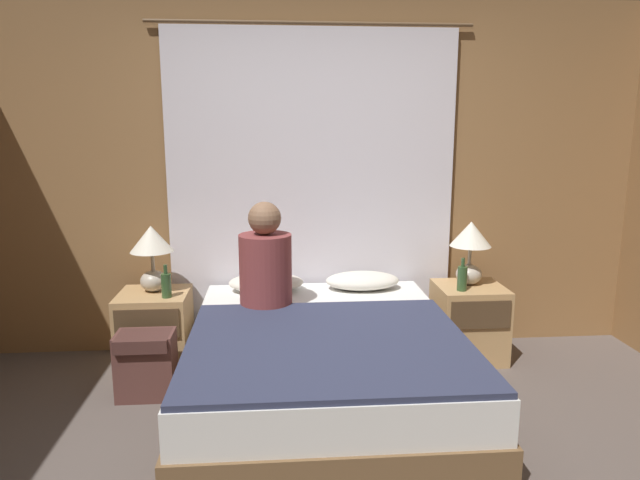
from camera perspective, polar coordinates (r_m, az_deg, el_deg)
The scene contains 14 objects.
wall_back at distance 4.14m, azimuth -0.86°, elevation 6.08°, with size 4.88×0.06×2.50m.
curtain_panel at distance 4.09m, azimuth -0.80°, elevation 4.73°, with size 2.23×0.02×2.32m.
bed at distance 3.36m, azimuth 0.40°, elevation -12.91°, with size 1.52×1.90×0.51m.
nightstand_left at distance 4.07m, azimuth -16.16°, elevation -8.68°, with size 0.46×0.46×0.53m.
nightstand_right at distance 4.21m, azimuth 14.64°, elevation -7.92°, with size 0.46×0.46×0.53m.
lamp_left at distance 3.97m, azimuth -16.46°, elevation -0.87°, with size 0.29×0.29×0.45m.
lamp_right at distance 4.11m, azimuth 14.80°, elevation -0.37°, with size 0.29×0.29×0.45m.
pillow_left at distance 3.95m, azimuth -5.41°, elevation -4.26°, with size 0.51×0.30×0.12m.
pillow_right at distance 4.00m, azimuth 4.26°, elevation -4.07°, with size 0.51×0.30×0.12m.
blanket_on_bed at distance 3.00m, azimuth 0.86°, elevation -10.28°, with size 1.46×1.30×0.03m.
person_left_in_bed at distance 3.56m, azimuth -5.48°, elevation -2.35°, with size 0.33×0.33×0.67m.
beer_bottle_on_left_stand at distance 3.85m, azimuth -15.12°, elevation -4.34°, with size 0.06×0.06×0.22m.
beer_bottle_on_right_stand at distance 3.99m, azimuth 14.03°, elevation -3.69°, with size 0.07×0.07×0.23m.
backpack_on_floor at distance 3.69m, azimuth -17.02°, elevation -11.51°, with size 0.35×0.25×0.41m.
Camera 1 is at (-0.27, -2.29, 1.63)m, focal length 32.00 mm.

